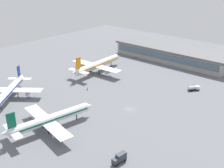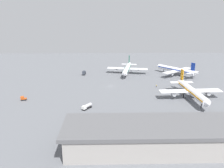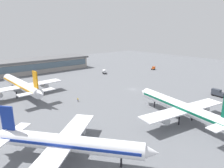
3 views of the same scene
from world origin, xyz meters
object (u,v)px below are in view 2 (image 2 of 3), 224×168
at_px(airplane_taxiing, 127,68).
at_px(catering_truck, 84,73).
at_px(baggage_tug, 23,98).
at_px(ground_crew_worker, 156,86).
at_px(airplane_at_gate, 192,91).
at_px(fuel_truck, 87,106).
at_px(airplane_distant, 176,70).

bearing_deg(airplane_taxiing, catering_truck, -75.44).
bearing_deg(baggage_tug, ground_crew_worker, -177.52).
bearing_deg(airplane_at_gate, baggage_tug, -92.97).
bearing_deg(ground_crew_worker, baggage_tug, 11.64).
bearing_deg(baggage_tug, airplane_taxiing, -150.18).
bearing_deg(ground_crew_worker, fuel_truck, 35.87).
distance_m(airplane_at_gate, baggage_tug, 96.47).
xyz_separation_m(airplane_distant, baggage_tug, (-103.56, -56.15, -3.30)).
xyz_separation_m(catering_truck, ground_crew_worker, (51.78, -35.58, -0.85)).
relative_size(catering_truck, ground_crew_worker, 3.47).
relative_size(airplane_distant, fuel_truck, 5.40).
relative_size(airplane_at_gate, airplane_distant, 1.35).
distance_m(catering_truck, ground_crew_worker, 62.83).
bearing_deg(fuel_truck, ground_crew_worker, 165.35).
relative_size(airplane_at_gate, catering_truck, 7.85).
relative_size(airplane_distant, baggage_tug, 9.49).
bearing_deg(airplane_taxiing, ground_crew_worker, 34.64).
distance_m(airplane_taxiing, catering_truck, 35.38).
xyz_separation_m(airplane_at_gate, ground_crew_worker, (-15.14, 23.90, -4.18)).
relative_size(airplane_taxiing, airplane_distant, 1.22).
height_order(fuel_truck, baggage_tug, fuel_truck).
xyz_separation_m(airplane_taxiing, ground_crew_worker, (16.59, -37.81, -3.75)).
xyz_separation_m(airplane_taxiing, baggage_tug, (-64.66, -61.30, -3.44)).
relative_size(fuel_truck, catering_truck, 1.08).
distance_m(airplane_distant, ground_crew_worker, 39.71).
bearing_deg(airplane_distant, fuel_truck, 98.33).
xyz_separation_m(fuel_truck, baggage_tug, (-37.39, 13.79, -0.23)).
relative_size(airplane_at_gate, fuel_truck, 7.27).
relative_size(airplane_at_gate, baggage_tug, 12.78).
height_order(airplane_distant, fuel_truck, airplane_distant).
distance_m(airplane_taxiing, fuel_truck, 79.95).
height_order(airplane_at_gate, airplane_taxiing, airplane_at_gate).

